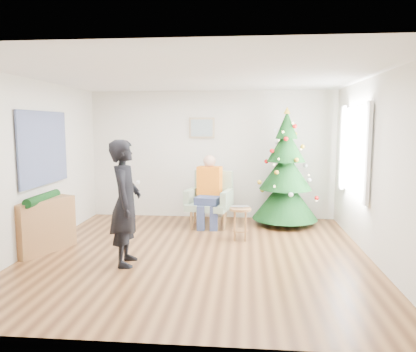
# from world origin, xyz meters

# --- Properties ---
(floor) EXTENTS (5.00, 5.00, 0.00)m
(floor) POSITION_xyz_m (0.00, 0.00, 0.00)
(floor) COLOR brown
(floor) RESTS_ON ground
(ceiling) EXTENTS (5.00, 5.00, 0.00)m
(ceiling) POSITION_xyz_m (0.00, 0.00, 2.60)
(ceiling) COLOR white
(ceiling) RESTS_ON wall_back
(wall_back) EXTENTS (5.00, 0.00, 5.00)m
(wall_back) POSITION_xyz_m (0.00, 2.50, 1.30)
(wall_back) COLOR silver
(wall_back) RESTS_ON floor
(wall_front) EXTENTS (5.00, 0.00, 5.00)m
(wall_front) POSITION_xyz_m (0.00, -2.50, 1.30)
(wall_front) COLOR silver
(wall_front) RESTS_ON floor
(wall_left) EXTENTS (0.00, 5.00, 5.00)m
(wall_left) POSITION_xyz_m (-2.50, 0.00, 1.30)
(wall_left) COLOR silver
(wall_left) RESTS_ON floor
(wall_right) EXTENTS (0.00, 5.00, 5.00)m
(wall_right) POSITION_xyz_m (2.50, 0.00, 1.30)
(wall_right) COLOR silver
(wall_right) RESTS_ON floor
(window_panel) EXTENTS (0.04, 1.30, 1.40)m
(window_panel) POSITION_xyz_m (2.47, 1.00, 1.50)
(window_panel) COLOR white
(window_panel) RESTS_ON wall_right
(curtains) EXTENTS (0.05, 1.75, 1.50)m
(curtains) POSITION_xyz_m (2.44, 1.00, 1.50)
(curtains) COLOR white
(curtains) RESTS_ON wall_right
(christmas_tree) EXTENTS (1.24, 1.24, 2.25)m
(christmas_tree) POSITION_xyz_m (1.46, 1.97, 1.01)
(christmas_tree) COLOR #3F2816
(christmas_tree) RESTS_ON floor
(stool) EXTENTS (0.36, 0.36, 0.54)m
(stool) POSITION_xyz_m (0.62, 0.83, 0.28)
(stool) COLOR brown
(stool) RESTS_ON floor
(laptop) EXTENTS (0.32, 0.23, 0.02)m
(laptop) POSITION_xyz_m (0.62, 0.83, 0.55)
(laptop) COLOR silver
(laptop) RESTS_ON stool
(armchair) EXTENTS (0.92, 0.88, 1.03)m
(armchair) POSITION_xyz_m (0.03, 1.76, 0.38)
(armchair) COLOR #8CA484
(armchair) RESTS_ON floor
(seated_person) EXTENTS (0.51, 0.69, 1.35)m
(seated_person) POSITION_xyz_m (0.01, 1.70, 0.70)
(seated_person) COLOR navy
(seated_person) RESTS_ON armchair
(standing_man) EXTENTS (0.48, 0.67, 1.72)m
(standing_man) POSITION_xyz_m (-0.92, -0.50, 0.86)
(standing_man) COLOR black
(standing_man) RESTS_ON floor
(game_controller) EXTENTS (0.05, 0.13, 0.04)m
(game_controller) POSITION_xyz_m (-0.74, -0.53, 1.14)
(game_controller) COLOR white
(game_controller) RESTS_ON standing_man
(console) EXTENTS (0.65, 1.04, 0.80)m
(console) POSITION_xyz_m (-2.33, -0.07, 0.40)
(console) COLOR brown
(console) RESTS_ON floor
(garland) EXTENTS (0.14, 0.90, 0.14)m
(garland) POSITION_xyz_m (-2.33, -0.07, 0.82)
(garland) COLOR black
(garland) RESTS_ON console
(tapestry) EXTENTS (0.03, 1.50, 1.15)m
(tapestry) POSITION_xyz_m (-2.46, 0.30, 1.55)
(tapestry) COLOR black
(tapestry) RESTS_ON wall_left
(framed_picture) EXTENTS (0.52, 0.05, 0.42)m
(framed_picture) POSITION_xyz_m (-0.20, 2.46, 1.85)
(framed_picture) COLOR tan
(framed_picture) RESTS_ON wall_back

